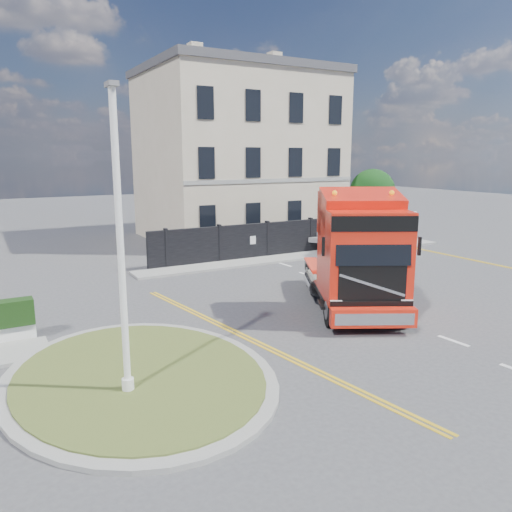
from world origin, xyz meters
TOP-DOWN VIEW (x-y plane):
  - ground at (0.00, 0.00)m, footprint 120.00×120.00m
  - traffic_island at (-7.00, -3.00)m, footprint 6.80×6.80m
  - hoarding_fence at (6.55, 9.00)m, footprint 18.80×0.25m
  - georgian_building at (6.00, 16.50)m, footprint 12.30×10.30m
  - tree at (14.38, 12.10)m, footprint 3.20×3.20m
  - pavement_far at (6.00, 8.10)m, footprint 20.00×1.60m
  - truck at (1.67, -1.39)m, footprint 5.90×7.80m
  - flatbed_pickup at (8.55, 6.95)m, footprint 4.62×6.05m
  - lamppost_island at (-7.50, -3.78)m, footprint 0.22×0.45m

SIDE VIEW (x-z plane):
  - ground at x=0.00m, z-range 0.00..0.00m
  - pavement_far at x=6.00m, z-range 0.00..0.12m
  - traffic_island at x=-7.00m, z-range 0.00..0.16m
  - hoarding_fence at x=6.55m, z-range 0.00..2.00m
  - flatbed_pickup at x=8.55m, z-range 0.09..2.37m
  - truck at x=1.67m, z-range -0.23..4.20m
  - tree at x=14.38m, z-range 0.65..5.45m
  - lamppost_island at x=-7.50m, z-range 0.15..7.42m
  - georgian_building at x=6.00m, z-range -0.63..12.17m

